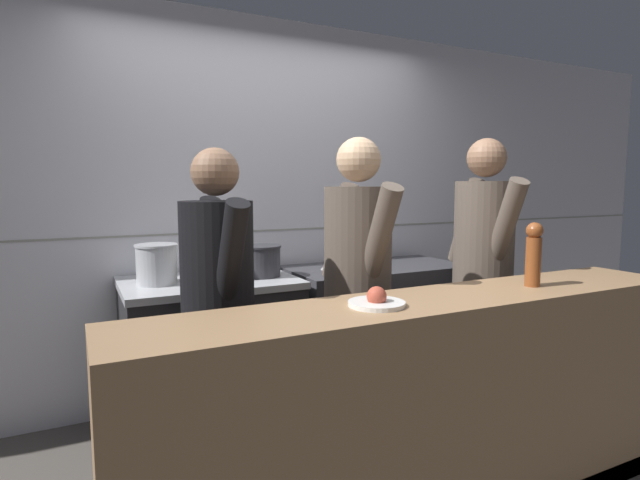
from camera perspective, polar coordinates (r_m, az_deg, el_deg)
The scene contains 13 objects.
wall_back_tiled at distance 3.56m, azimuth -6.02°, elevation 3.56°, with size 8.00×0.06×2.60m.
oven_range at distance 3.18m, azimuth -12.36°, elevation -12.44°, with size 1.01×0.71×0.91m.
prep_counter at distance 3.63m, azimuth 6.31°, elevation -10.03°, with size 1.25×0.65×0.90m.
pass_counter at distance 2.35m, azimuth 13.00°, elevation -18.40°, with size 2.71×0.45×0.99m.
stock_pot at distance 2.98m, azimuth -18.19°, elevation -2.53°, with size 0.24×0.24×0.23m.
sauce_pot at distance 3.06m, azimuth -12.81°, elevation -2.18°, with size 0.32×0.32×0.22m.
braising_pot at distance 3.09m, azimuth -6.76°, elevation -2.27°, with size 0.25×0.25×0.19m.
mixing_bowl_steel at distance 3.36m, azimuth 2.06°, elevation -2.47°, with size 0.23×0.23×0.11m.
plated_dish_main at distance 2.00m, azimuth 6.48°, elevation -6.96°, with size 0.23×0.23×0.08m.
pepper_mill at distance 2.55m, azimuth 23.22°, elevation -1.36°, with size 0.08×0.08×0.30m.
chef_head_cook at distance 2.36m, azimuth -11.57°, elevation -7.51°, with size 0.34×0.71×1.63m.
chef_sous at distance 2.60m, azimuth 4.31°, elevation -5.18°, with size 0.36×0.75×1.71m.
chef_line at distance 3.19m, azimuth 18.09°, elevation -2.98°, with size 0.43×0.76×1.74m.
Camera 1 is at (-1.25, -1.92, 1.47)m, focal length 28.00 mm.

